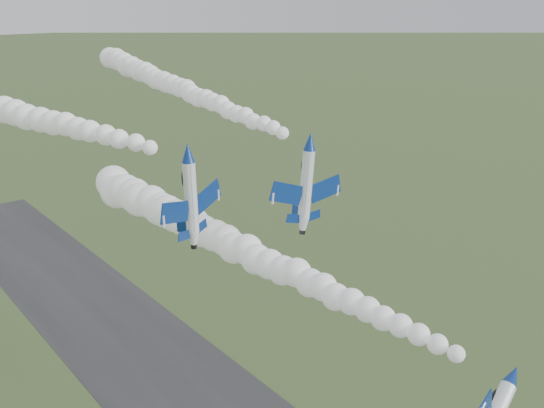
{
  "coord_description": "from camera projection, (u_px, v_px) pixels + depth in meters",
  "views": [
    {
      "loc": [
        -41.47,
        -32.87,
        62.62
      ],
      "look_at": [
        1.22,
        19.87,
        38.88
      ],
      "focal_mm": 40.0,
      "sensor_mm": 36.0,
      "label": 1
    }
  ],
  "objects": [
    {
      "name": "jet_lead",
      "position": [
        514.0,
        376.0,
        56.95
      ],
      "size": [
        5.75,
        12.94,
        9.33
      ],
      "rotation": [
        0.0,
        1.05,
        0.18
      ],
      "color": "white"
    },
    {
      "name": "smoke_trail_jet_lead",
      "position": [
        241.0,
        248.0,
        80.65
      ],
      "size": [
        18.21,
        68.66,
        5.75
      ],
      "primitive_type": null,
      "rotation": [
        0.0,
        0.0,
        0.18
      ],
      "color": "white"
    },
    {
      "name": "jet_pair_left",
      "position": [
        189.0,
        153.0,
        67.78
      ],
      "size": [
        10.82,
        12.49,
        3.18
      ],
      "rotation": [
        0.0,
        -0.03,
        0.33
      ],
      "color": "white"
    },
    {
      "name": "smoke_trail_jet_pair_right",
      "position": [
        176.0,
        86.0,
        109.16
      ],
      "size": [
        10.8,
        73.74,
        4.63
      ],
      "primitive_type": null,
      "rotation": [
        0.0,
        0.0,
        -0.08
      ],
      "color": "white"
    },
    {
      "name": "jet_pair_right",
      "position": [
        311.0,
        141.0,
        77.73
      ],
      "size": [
        11.56,
        13.84,
        3.45
      ],
      "rotation": [
        0.0,
        0.08,
        -0.08
      ],
      "color": "white"
    }
  ]
}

